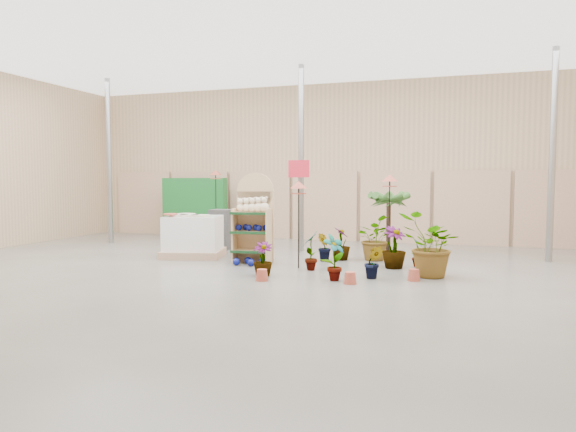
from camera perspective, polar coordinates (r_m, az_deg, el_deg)
name	(u,v)px	position (r m, az deg, el deg)	size (l,w,h in m)	color
room	(264,156)	(10.05, -2.67, 6.73)	(15.20, 12.10, 4.70)	#595852
display_shelf	(254,221)	(10.81, -3.79, -0.61)	(0.85, 0.59, 1.90)	tan
teddy_bears	(254,206)	(10.70, -3.83, 1.15)	(0.71, 0.19, 0.31)	#F5E0BE
gazing_balls_shelf	(252,228)	(10.73, -4.00, -1.29)	(0.70, 0.24, 0.13)	navy
gazing_balls_floor	(249,262)	(10.54, -4.31, -5.07)	(0.63, 0.39, 0.15)	navy
pallet_stack	(193,236)	(11.80, -10.49, -2.25)	(1.53, 1.37, 0.97)	tan
charcoal_planters	(222,229)	(13.02, -7.38, -1.47)	(0.50, 0.50, 1.00)	#2E2E2E
trellis_stock	(195,208)	(15.54, -10.34, 0.86)	(2.00, 0.30, 1.80)	#145D22
offer_sign	(299,187)	(11.98, 1.23, 3.21)	(0.50, 0.08, 2.20)	gray
bird_table_front	(299,188)	(10.02, 1.19, 3.16)	(0.34, 0.34, 1.71)	black
bird_table_right	(390,181)	(10.84, 11.24, 3.82)	(0.34, 0.34, 1.85)	black
bird_table_back	(216,175)	(14.32, -8.04, 4.51)	(0.34, 0.34, 2.02)	black
palm	(389,198)	(11.52, 11.14, 1.95)	(0.70, 0.70, 1.58)	#3D291B
potted_plant_0	(311,250)	(9.92, 2.56, -3.81)	(0.41, 0.28, 0.77)	#2D5A1F
potted_plant_3	(394,247)	(10.32, 11.69, -3.43)	(0.46, 0.46, 0.83)	#2D5A1F
potted_plant_4	(417,251)	(10.62, 14.15, -3.82)	(0.33, 0.22, 0.62)	#2D5A1F
potted_plant_5	(325,247)	(11.00, 4.09, -3.46)	(0.34, 0.27, 0.62)	#2D5A1F
potted_plant_6	(373,238)	(11.29, 9.44, -2.43)	(0.86, 0.75, 0.96)	#2D5A1F
potted_plant_7	(263,259)	(9.31, -2.83, -4.81)	(0.35, 0.35, 0.62)	#2D5A1F
potted_plant_8	(334,257)	(8.89, 5.14, -4.60)	(0.43, 0.29, 0.81)	#2D5A1F
potted_plant_9	(374,262)	(9.18, 9.49, -5.08)	(0.32, 0.26, 0.59)	#2D5A1F
potted_plant_10	(430,245)	(9.47, 15.50, -3.16)	(1.04, 0.90, 1.16)	#2D5A1F
potted_plant_11	(341,244)	(11.22, 5.93, -3.08)	(0.40, 0.40, 0.71)	#2D5A1F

